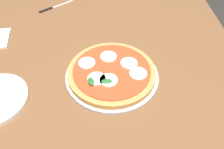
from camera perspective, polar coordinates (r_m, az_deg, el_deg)
The scene contains 4 objects.
dining_table at distance 0.89m, azimuth -2.78°, elevation -1.79°, with size 1.13×1.06×0.77m.
serving_tray at distance 0.75m, azimuth 0.00°, elevation -0.21°, with size 0.31×0.31×0.01m, color silver.
pizza at distance 0.74m, azimuth -0.10°, elevation 0.72°, with size 0.29×0.29×0.03m.
knife at distance 1.15m, azimuth -15.06°, elevation 16.14°, with size 0.12×0.15×0.01m.
Camera 1 is at (0.59, 0.02, 1.32)m, focal length 35.82 mm.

